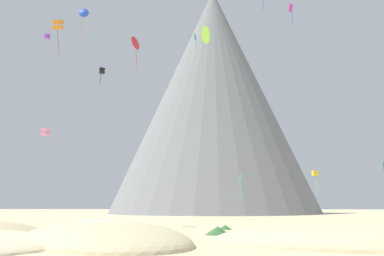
# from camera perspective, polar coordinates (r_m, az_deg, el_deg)

# --- Properties ---
(ground_plane) EXTENTS (400.00, 400.00, 0.00)m
(ground_plane) POSITION_cam_1_polar(r_m,az_deg,el_deg) (37.78, -10.42, -13.14)
(ground_plane) COLOR beige
(dune_foreground_right) EXTENTS (20.69, 24.14, 3.33)m
(dune_foreground_right) POSITION_cam_1_polar(r_m,az_deg,el_deg) (38.00, -10.50, -13.11)
(dune_foreground_right) COLOR #CCBA8E
(dune_foreground_right) RESTS_ON ground_plane
(bush_low_patch) EXTENTS (2.67, 2.67, 0.58)m
(bush_low_patch) POSITION_cam_1_polar(r_m,az_deg,el_deg) (46.46, 11.62, -11.91)
(bush_low_patch) COLOR #477238
(bush_low_patch) RESTS_ON ground_plane
(bush_mid_center) EXTENTS (1.90, 1.90, 0.51)m
(bush_mid_center) POSITION_cam_1_polar(r_m,az_deg,el_deg) (55.17, 3.94, -11.60)
(bush_mid_center) COLOR #386633
(bush_mid_center) RESTS_ON ground_plane
(bush_ridge_crest) EXTENTS (3.14, 3.14, 1.06)m
(bush_ridge_crest) POSITION_cam_1_polar(r_m,az_deg,el_deg) (55.03, -10.21, -11.20)
(bush_ridge_crest) COLOR #568442
(bush_ridge_crest) RESTS_ON ground_plane
(bush_scatter_east) EXTENTS (2.55, 2.55, 0.78)m
(bush_scatter_east) POSITION_cam_1_polar(r_m,az_deg,el_deg) (46.00, 3.03, -11.99)
(bush_scatter_east) COLOR #386633
(bush_scatter_east) RESTS_ON ground_plane
(rock_massif) EXTENTS (76.37, 76.37, 67.27)m
(rock_massif) POSITION_cam_1_polar(r_m,az_deg,el_deg) (142.56, 2.43, 2.88)
(rock_massif) COLOR slate
(rock_massif) RESTS_ON ground_plane
(kite_black_high) EXTENTS (1.30, 1.29, 3.16)m
(kite_black_high) POSITION_cam_1_polar(r_m,az_deg,el_deg) (95.72, -10.57, 6.64)
(kite_black_high) COLOR black
(kite_blue_high) EXTENTS (1.99, 0.98, 6.18)m
(kite_blue_high) POSITION_cam_1_polar(r_m,az_deg,el_deg) (96.55, -12.66, 13.13)
(kite_blue_high) COLOR blue
(kite_red_high) EXTENTS (1.76, 2.71, 6.48)m
(kite_red_high) POSITION_cam_1_polar(r_m,az_deg,el_deg) (90.27, -6.61, 9.93)
(kite_red_high) COLOR red
(kite_teal_high) EXTENTS (0.37, 1.18, 3.03)m
(kite_teal_high) POSITION_cam_1_polar(r_m,az_deg,el_deg) (85.27, 0.40, 10.52)
(kite_teal_high) COLOR teal
(kite_lime_mid) EXTENTS (1.82, 2.47, 2.35)m
(kite_lime_mid) POSITION_cam_1_polar(r_m,az_deg,el_deg) (64.31, 1.73, 10.95)
(kite_lime_mid) COLOR #8CD133
(kite_cyan_low) EXTENTS (0.55, 0.86, 4.52)m
(kite_cyan_low) POSITION_cam_1_polar(r_m,az_deg,el_deg) (88.64, 5.73, -6.26)
(kite_cyan_low) COLOR #33BCDB
(kite_yellow_low) EXTENTS (1.18, 1.16, 4.60)m
(kite_yellow_low) POSITION_cam_1_polar(r_m,az_deg,el_deg) (92.82, 14.31, -5.23)
(kite_yellow_low) COLOR yellow
(kite_orange_mid) EXTENTS (1.08, 1.17, 4.62)m
(kite_orange_mid) POSITION_cam_1_polar(r_m,az_deg,el_deg) (65.39, -15.49, 11.62)
(kite_orange_mid) COLOR orange
(kite_violet_high) EXTENTS (0.93, 0.93, 0.94)m
(kite_violet_high) POSITION_cam_1_polar(r_m,az_deg,el_deg) (106.48, -16.68, 10.29)
(kite_violet_high) COLOR purple
(kite_pink_mid) EXTENTS (1.69, 1.61, 1.78)m
(kite_pink_mid) POSITION_cam_1_polar(r_m,az_deg,el_deg) (93.51, -16.87, -0.49)
(kite_pink_mid) COLOR pink
(kite_magenta_high) EXTENTS (0.86, 0.89, 3.60)m
(kite_magenta_high) POSITION_cam_1_polar(r_m,az_deg,el_deg) (87.34, 11.59, 13.50)
(kite_magenta_high) COLOR #D1339E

